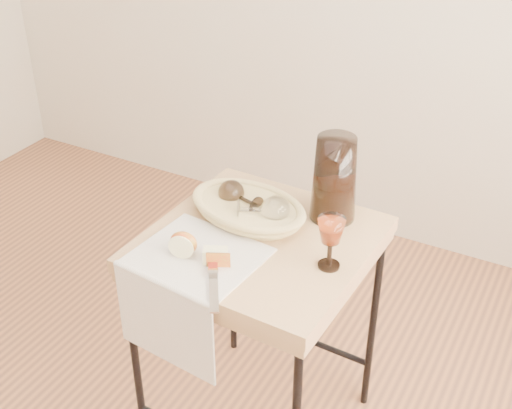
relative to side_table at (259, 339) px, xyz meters
The scene contains 10 objects.
side_table is the anchor object (origin of this frame).
tea_towel 0.43m from the side_table, 122.27° to the right, with size 0.32×0.29×0.01m, color white.
bread_basket 0.42m from the side_table, 136.28° to the left, with size 0.33×0.22×0.05m, color tan, non-canonical shape.
goblet_lying_a 0.45m from the side_table, 140.24° to the left, with size 0.13×0.08×0.08m, color #463528, non-canonical shape.
goblet_lying_b 0.44m from the side_table, 118.07° to the left, with size 0.14×0.08×0.08m, color white, non-canonical shape.
pitcher 0.56m from the side_table, 55.78° to the left, with size 0.17×0.25×0.30m, color black, non-canonical shape.
wine_goblet 0.51m from the side_table, ahead, with size 0.07×0.07×0.15m, color white, non-canonical shape.
apple_half 0.48m from the side_table, 128.96° to the right, with size 0.08×0.04×0.07m, color red.
apple_wedge 0.44m from the side_table, 104.82° to the right, with size 0.06×0.03×0.04m, color #FFF8B6.
table_knife 0.46m from the side_table, 93.33° to the right, with size 0.25×0.03×0.02m, color silver, non-canonical shape.
Camera 1 is at (1.14, -0.89, 1.84)m, focal length 47.71 mm.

